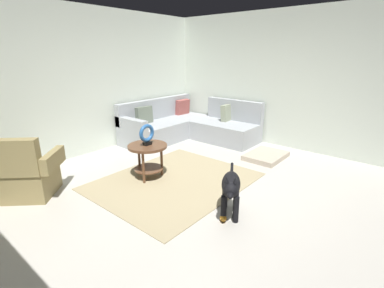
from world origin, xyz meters
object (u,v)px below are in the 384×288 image
(sectional_couch, at_px, (188,126))
(dog_bed_mat, at_px, (266,156))
(side_table, at_px, (148,153))
(dog, at_px, (231,188))
(torus_sculpture, at_px, (147,134))
(dog_toy_ball, at_px, (223,218))
(armchair, at_px, (27,175))

(sectional_couch, relative_size, dog_bed_mat, 2.81)
(side_table, relative_size, dog_bed_mat, 0.75)
(dog, bearing_deg, sectional_couch, -71.25)
(side_table, distance_m, dog, 1.59)
(side_table, height_order, dog, dog)
(side_table, bearing_deg, torus_sculpture, 0.00)
(sectional_couch, relative_size, dog_toy_ball, 27.40)
(torus_sculpture, distance_m, dog, 1.62)
(side_table, xyz_separation_m, torus_sculpture, (0.00, 0.00, 0.29))
(armchair, xyz_separation_m, dog_toy_ball, (1.20, -2.36, -0.28))
(dog_bed_mat, bearing_deg, dog, -165.35)
(sectional_couch, height_order, dog, sectional_couch)
(sectional_couch, distance_m, dog_bed_mat, 1.95)
(armchair, distance_m, dog_toy_ball, 2.66)
(torus_sculpture, bearing_deg, dog_bed_mat, -27.51)
(armchair, height_order, side_table, armchair)
(armchair, relative_size, dog_bed_mat, 1.24)
(torus_sculpture, xyz_separation_m, dog_bed_mat, (1.98, -1.03, -0.67))
(armchair, relative_size, torus_sculpture, 3.04)
(armchair, bearing_deg, sectional_couch, 48.22)
(dog, bearing_deg, armchair, -1.22)
(side_table, relative_size, torus_sculpture, 1.84)
(dog, bearing_deg, side_table, -35.06)
(side_table, height_order, torus_sculpture, torus_sculpture)
(dog, bearing_deg, torus_sculpture, -35.06)
(dog, xyz_separation_m, dog_toy_ball, (-0.15, -0.01, -0.34))
(dog_bed_mat, bearing_deg, armchair, 152.29)
(dog_toy_ball, bearing_deg, dog_bed_mat, 13.88)
(armchair, relative_size, dog_toy_ball, 12.08)
(sectional_couch, xyz_separation_m, armchair, (-3.45, -0.13, 0.03))
(side_table, bearing_deg, dog_bed_mat, -27.51)
(torus_sculpture, relative_size, dog_toy_ball, 3.97)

